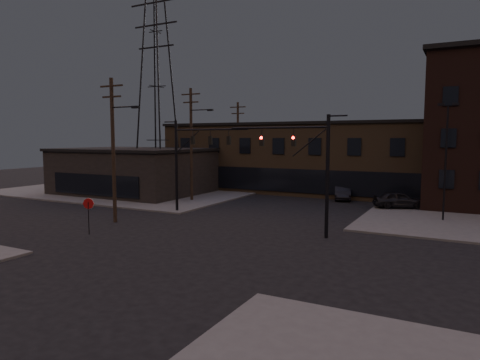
% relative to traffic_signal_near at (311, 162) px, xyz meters
% --- Properties ---
extents(ground, '(140.00, 140.00, 0.00)m').
position_rel_traffic_signal_near_xyz_m(ground, '(-5.36, -4.50, -4.93)').
color(ground, black).
rests_on(ground, ground).
extents(sidewalk_nw, '(30.00, 30.00, 0.15)m').
position_rel_traffic_signal_near_xyz_m(sidewalk_nw, '(-27.36, 17.50, -4.86)').
color(sidewalk_nw, '#474744').
rests_on(sidewalk_nw, ground).
extents(building_row, '(40.00, 12.00, 8.00)m').
position_rel_traffic_signal_near_xyz_m(building_row, '(-5.36, 23.50, -0.93)').
color(building_row, '#493A27').
rests_on(building_row, ground).
extents(building_left, '(16.00, 12.00, 5.00)m').
position_rel_traffic_signal_near_xyz_m(building_left, '(-25.36, 11.50, -2.43)').
color(building_left, black).
rests_on(building_left, ground).
extents(traffic_signal_near, '(7.12, 0.24, 8.00)m').
position_rel_traffic_signal_near_xyz_m(traffic_signal_near, '(0.00, 0.00, 0.00)').
color(traffic_signal_near, black).
rests_on(traffic_signal_near, ground).
extents(traffic_signal_far, '(7.12, 0.24, 8.00)m').
position_rel_traffic_signal_near_xyz_m(traffic_signal_far, '(-12.07, 3.50, 0.08)').
color(traffic_signal_far, black).
rests_on(traffic_signal_far, ground).
extents(stop_sign, '(0.72, 0.33, 2.48)m').
position_rel_traffic_signal_near_xyz_m(stop_sign, '(-13.36, -6.49, -3.09)').
color(stop_sign, black).
rests_on(stop_sign, ground).
extents(utility_pole_near, '(3.70, 0.28, 11.00)m').
position_rel_traffic_signal_near_xyz_m(utility_pole_near, '(-14.79, -2.50, 0.94)').
color(utility_pole_near, black).
rests_on(utility_pole_near, ground).
extents(utility_pole_mid, '(3.70, 0.28, 11.50)m').
position_rel_traffic_signal_near_xyz_m(utility_pole_mid, '(-15.79, 9.50, 1.19)').
color(utility_pole_mid, black).
rests_on(utility_pole_mid, ground).
extents(utility_pole_far, '(2.20, 0.28, 11.00)m').
position_rel_traffic_signal_near_xyz_m(utility_pole_far, '(-16.86, 21.50, 0.85)').
color(utility_pole_far, black).
rests_on(utility_pole_far, ground).
extents(transmission_tower, '(7.00, 7.00, 25.00)m').
position_rel_traffic_signal_near_xyz_m(transmission_tower, '(-23.36, 13.50, 7.57)').
color(transmission_tower, black).
rests_on(transmission_tower, ground).
extents(lot_light_a, '(1.50, 0.28, 9.14)m').
position_rel_traffic_signal_near_xyz_m(lot_light_a, '(7.64, 9.50, 0.58)').
color(lot_light_a, black).
rests_on(lot_light_a, ground).
extents(parked_car_lot_a, '(4.86, 3.46, 1.54)m').
position_rel_traffic_signal_near_xyz_m(parked_car_lot_a, '(3.82, 13.90, -4.01)').
color(parked_car_lot_a, black).
rests_on(parked_car_lot_a, sidewalk_ne).
extents(car_crossing, '(2.78, 4.87, 1.52)m').
position_rel_traffic_signal_near_xyz_m(car_crossing, '(-2.34, 17.82, -4.17)').
color(car_crossing, black).
rests_on(car_crossing, ground).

